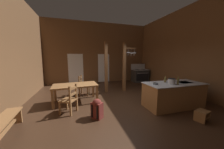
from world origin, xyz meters
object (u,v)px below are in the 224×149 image
object	(u,v)px
ladderback_chair_near_window	(70,100)
ladderback_chair_by_post	(83,86)
step_stool	(202,115)
bottle_tall_on_counter	(178,81)
dining_table	(75,87)
mixing_bowl_on_counter	(156,84)
stove_range	(140,75)
backpack	(97,108)
kitchen_island	(173,95)
stockpot_on_counter	(172,81)
bottle_short_on_counter	(165,80)

from	to	relation	value
ladderback_chair_near_window	ladderback_chair_by_post	size ratio (longest dim) A/B	1.00
step_stool	bottle_tall_on_counter	distance (m)	1.17
dining_table	mixing_bowl_on_counter	distance (m)	3.04
ladderback_chair_by_post	mixing_bowl_on_counter	world-z (taller)	same
dining_table	ladderback_chair_by_post	bearing A→B (deg)	68.39
stove_range	backpack	bearing A→B (deg)	-133.11
kitchen_island	ladderback_chair_near_window	bearing A→B (deg)	170.95
dining_table	bottle_tall_on_counter	size ratio (longest dim) A/B	6.13
dining_table	stockpot_on_counter	size ratio (longest dim) A/B	5.48
step_stool	bottle_short_on_counter	world-z (taller)	bottle_short_on_counter
step_stool	stockpot_on_counter	world-z (taller)	stockpot_on_counter
step_stool	mixing_bowl_on_counter	size ratio (longest dim) A/B	2.49
stove_range	ladderback_chair_near_window	bearing A→B (deg)	-142.53
stove_range	step_stool	distance (m)	5.37
mixing_bowl_on_counter	bottle_tall_on_counter	bearing A→B (deg)	-15.76
dining_table	ladderback_chair_near_window	size ratio (longest dim) A/B	1.84
stove_range	ladderback_chair_by_post	xyz separation A→B (m)	(-4.21, -1.86, -0.03)
kitchen_island	bottle_tall_on_counter	distance (m)	0.61
step_stool	ladderback_chair_by_post	bearing A→B (deg)	132.76
ladderback_chair_near_window	bottle_short_on_counter	distance (m)	3.46
stove_range	backpack	size ratio (longest dim) A/B	2.21
kitchen_island	backpack	world-z (taller)	kitchen_island
stockpot_on_counter	bottle_short_on_counter	distance (m)	0.31
ladderback_chair_by_post	bottle_tall_on_counter	bearing A→B (deg)	-40.19
stockpot_on_counter	bottle_tall_on_counter	world-z (taller)	bottle_tall_on_counter
backpack	mixing_bowl_on_counter	distance (m)	2.11
dining_table	stockpot_on_counter	bearing A→B (deg)	-26.42
stove_range	bottle_short_on_counter	bearing A→B (deg)	-108.42
mixing_bowl_on_counter	bottle_tall_on_counter	world-z (taller)	bottle_tall_on_counter
ladderback_chair_near_window	step_stool	bearing A→B (deg)	-23.94
bottle_short_on_counter	mixing_bowl_on_counter	bearing A→B (deg)	-160.81
dining_table	mixing_bowl_on_counter	world-z (taller)	mixing_bowl_on_counter
ladderback_chair_near_window	backpack	world-z (taller)	ladderback_chair_near_window
ladderback_chair_by_post	bottle_short_on_counter	size ratio (longest dim) A/B	3.91
step_stool	dining_table	distance (m)	4.32
kitchen_island	ladderback_chair_by_post	bearing A→B (deg)	142.98
kitchen_island	dining_table	size ratio (longest dim) A/B	1.24
mixing_bowl_on_counter	dining_table	bearing A→B (deg)	150.73
bottle_tall_on_counter	step_stool	bearing A→B (deg)	-83.44
stove_range	bottle_tall_on_counter	world-z (taller)	stove_range
ladderback_chair_by_post	bottle_short_on_counter	distance (m)	3.63
stove_range	ladderback_chair_by_post	world-z (taller)	stove_range
ladderback_chair_near_window	mixing_bowl_on_counter	distance (m)	2.92
stove_range	bottle_short_on_counter	xyz separation A→B (m)	(-1.34, -4.02, 0.50)
bottle_short_on_counter	backpack	bearing A→B (deg)	-175.82
ladderback_chair_near_window	bottle_tall_on_counter	xyz separation A→B (m)	(3.56, -0.80, 0.55)
kitchen_island	stove_range	world-z (taller)	stove_range
stove_range	step_stool	world-z (taller)	stove_range
ladderback_chair_near_window	stockpot_on_counter	distance (m)	3.50
backpack	bottle_tall_on_counter	size ratio (longest dim) A/B	2.09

